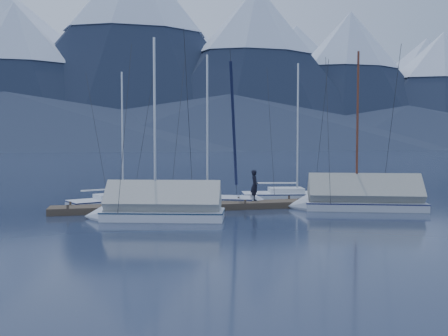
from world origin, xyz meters
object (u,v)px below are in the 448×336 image
Objects in this scene: sailboat_open_left at (130,202)px; sailboat_open_mid at (216,202)px; sailboat_covered_near at (353,201)px; person at (255,185)px; sailboat_open_right at (305,197)px; sailboat_covered_far at (153,210)px.

sailboat_open_mid reaches higher than sailboat_open_left.
sailboat_covered_near is 5.45× the size of person.
sailboat_open_right is (10.76, -0.19, 0.02)m from sailboat_open_left.
sailboat_open_right reaches higher than sailboat_open_left.
sailboat_covered_near is (6.77, -3.56, 0.30)m from sailboat_open_mid.
sailboat_covered_far is (-3.98, -4.54, 0.28)m from sailboat_open_mid.
sailboat_open_right is (5.95, 1.12, -0.00)m from sailboat_open_mid.
person is (5.91, 3.24, 0.75)m from sailboat_covered_far.
sailboat_open_left is 12.56m from sailboat_covered_near.
sailboat_open_right is 5.46× the size of person.
sailboat_open_right is at bearing 99.89° from sailboat_covered_near.
sailboat_covered_near is at bearing 5.19° from sailboat_covered_far.
sailboat_open_mid is at bearing 59.75° from person.
sailboat_covered_near is at bearing -27.74° from sailboat_open_mid.
sailboat_covered_far is at bearing -81.91° from sailboat_open_left.
sailboat_covered_near is 5.39m from person.
sailboat_open_right is at bearing 29.67° from sailboat_covered_far.
person is at bearing -149.04° from sailboat_open_right.
sailboat_covered_near is (0.82, -4.68, 0.30)m from sailboat_open_right.
sailboat_covered_far is 6.78m from person.
sailboat_covered_near is (11.58, -4.87, 0.32)m from sailboat_open_left.
sailboat_open_mid reaches higher than sailboat_covered_near.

